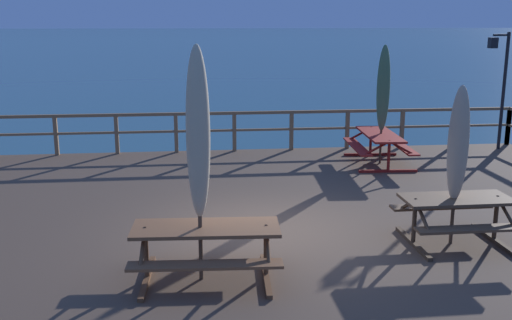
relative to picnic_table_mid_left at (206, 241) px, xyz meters
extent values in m
plane|color=#2D5B6B|center=(1.01, 1.89, -1.17)|extent=(600.00, 600.00, 0.00)
cube|color=brown|center=(1.01, 1.89, -0.87)|extent=(16.09, 12.99, 0.61)
cube|color=brown|center=(1.01, 8.24, 0.49)|extent=(15.79, 0.09, 0.08)
cube|color=brown|center=(1.01, 8.24, 0.02)|extent=(15.79, 0.07, 0.06)
cube|color=brown|center=(-3.73, 8.24, -0.04)|extent=(0.10, 0.10, 1.05)
cube|color=brown|center=(-2.15, 8.24, -0.04)|extent=(0.10, 0.10, 1.05)
cube|color=brown|center=(-0.57, 8.24, -0.04)|extent=(0.10, 0.10, 1.05)
cube|color=brown|center=(1.01, 8.24, -0.04)|extent=(0.10, 0.10, 1.05)
cube|color=brown|center=(2.59, 8.24, -0.04)|extent=(0.10, 0.10, 1.05)
cube|color=brown|center=(4.16, 8.24, -0.04)|extent=(0.10, 0.10, 1.05)
cube|color=brown|center=(5.74, 8.24, -0.04)|extent=(0.10, 0.10, 1.05)
cube|color=brown|center=(7.32, 8.24, -0.04)|extent=(0.10, 0.10, 1.05)
cube|color=brown|center=(8.90, 8.24, -0.04)|extent=(0.10, 0.10, 1.05)
cube|color=brown|center=(8.90, 8.24, -0.04)|extent=(0.10, 0.10, 1.05)
cube|color=brown|center=(0.00, 0.00, 0.18)|extent=(2.05, 0.87, 0.05)
cube|color=brown|center=(-0.03, -0.56, -0.12)|extent=(2.02, 0.39, 0.04)
cube|color=brown|center=(0.03, 0.56, -0.12)|extent=(2.02, 0.39, 0.04)
cube|color=brown|center=(-0.82, 0.05, -0.53)|extent=(0.16, 1.40, 0.06)
cylinder|color=brown|center=(-0.82, 0.05, -0.19)|extent=(0.07, 0.07, 0.74)
cylinder|color=brown|center=(-0.84, -0.23, 0.03)|extent=(0.09, 0.63, 0.37)
cylinder|color=brown|center=(-0.81, 0.33, 0.03)|extent=(0.09, 0.63, 0.37)
cube|color=brown|center=(0.82, -0.05, -0.53)|extent=(0.16, 1.40, 0.06)
cylinder|color=brown|center=(0.82, -0.05, -0.19)|extent=(0.07, 0.07, 0.74)
cylinder|color=brown|center=(0.81, -0.33, 0.03)|extent=(0.09, 0.63, 0.37)
cylinder|color=brown|center=(0.84, 0.23, 0.03)|extent=(0.09, 0.63, 0.37)
cube|color=maroon|center=(4.49, 6.38, 0.18)|extent=(0.89, 2.20, 0.05)
cube|color=maroon|center=(5.05, 6.35, -0.12)|extent=(0.41, 2.17, 0.04)
cube|color=maroon|center=(3.94, 6.42, -0.12)|extent=(0.41, 2.17, 0.04)
cube|color=maroon|center=(4.44, 5.48, -0.53)|extent=(1.40, 0.17, 0.06)
cylinder|color=maroon|center=(4.44, 5.48, -0.19)|extent=(0.07, 0.07, 0.74)
cylinder|color=maroon|center=(4.72, 5.47, 0.03)|extent=(0.63, 0.09, 0.37)
cylinder|color=maroon|center=(4.16, 5.50, 0.03)|extent=(0.63, 0.09, 0.37)
cube|color=maroon|center=(4.55, 7.28, -0.53)|extent=(1.40, 0.17, 0.06)
cylinder|color=maroon|center=(4.55, 7.28, -0.19)|extent=(0.07, 0.07, 0.74)
cylinder|color=maroon|center=(4.83, 7.26, 0.03)|extent=(0.63, 0.09, 0.37)
cylinder|color=maroon|center=(4.27, 7.30, 0.03)|extent=(0.63, 0.09, 0.37)
cube|color=brown|center=(4.00, 0.92, 0.18)|extent=(1.73, 0.77, 0.05)
cube|color=brown|center=(4.01, 0.36, -0.12)|extent=(1.73, 0.29, 0.04)
cube|color=brown|center=(4.00, 1.48, -0.12)|extent=(1.73, 0.29, 0.04)
cube|color=#432F1F|center=(3.32, 0.92, -0.53)|extent=(0.09, 1.40, 0.06)
cylinder|color=#432F1F|center=(3.32, 0.92, -0.19)|extent=(0.07, 0.07, 0.74)
cylinder|color=#432F1F|center=(3.32, 0.64, 0.03)|extent=(0.06, 0.63, 0.37)
cylinder|color=#432F1F|center=(3.32, 1.20, 0.03)|extent=(0.06, 0.63, 0.37)
cube|color=#432F1F|center=(4.69, 0.93, -0.53)|extent=(0.09, 1.40, 0.06)
cylinder|color=#432F1F|center=(4.69, 0.93, -0.19)|extent=(0.07, 0.07, 0.74)
cylinder|color=#432F1F|center=(4.69, 0.65, 0.03)|extent=(0.06, 0.63, 0.37)
cylinder|color=#432F1F|center=(4.68, 1.21, 0.03)|extent=(0.06, 0.63, 0.37)
cylinder|color=#4C3828|center=(-0.08, -0.01, 0.96)|extent=(0.06, 0.06, 3.05)
ellipsoid|color=#CCB793|center=(-0.08, -0.01, 1.50)|extent=(0.32, 0.32, 2.32)
cylinder|color=#7A6E58|center=(-0.08, -0.01, 1.33)|extent=(0.21, 0.21, 0.05)
cone|color=#4C3828|center=(-0.08, -0.01, 2.56)|extent=(0.10, 0.10, 0.14)
cylinder|color=#4C3828|center=(4.53, 6.39, 0.83)|extent=(0.06, 0.06, 2.78)
ellipsoid|color=#4C704C|center=(4.53, 6.39, 1.32)|extent=(0.32, 0.32, 2.11)
cylinder|color=#2D432D|center=(4.53, 6.39, 1.16)|extent=(0.21, 0.21, 0.05)
cone|color=#4C3828|center=(4.53, 6.39, 2.29)|extent=(0.10, 0.10, 0.14)
cylinder|color=#4C3828|center=(3.95, 0.92, 0.65)|extent=(0.06, 0.06, 2.41)
ellipsoid|color=tan|center=(3.95, 0.92, 1.07)|extent=(0.32, 0.32, 1.83)
cylinder|color=#71614F|center=(3.95, 0.92, 0.94)|extent=(0.21, 0.21, 0.05)
cone|color=#4C3828|center=(3.95, 0.92, 1.92)|extent=(0.10, 0.10, 0.14)
cylinder|color=black|center=(8.35, 7.69, 1.04)|extent=(0.09, 0.09, 3.20)
cylinder|color=black|center=(8.09, 7.60, 2.56)|extent=(0.54, 0.23, 0.06)
cube|color=black|center=(7.83, 7.51, 2.36)|extent=(0.20, 0.20, 0.28)
sphere|color=#F4E08C|center=(7.83, 7.51, 2.36)|extent=(0.14, 0.14, 0.14)
camera|label=1|loc=(-0.17, -7.71, 2.95)|focal=41.76mm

